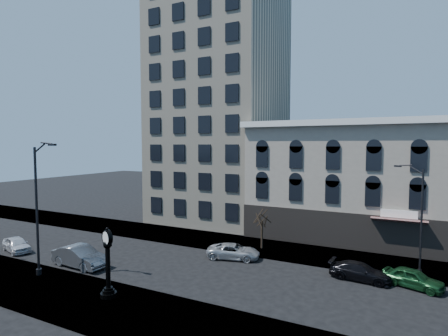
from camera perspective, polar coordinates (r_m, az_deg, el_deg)
The scene contains 14 objects.
ground at distance 30.15m, azimuth -7.08°, elevation -15.70°, with size 160.00×160.00×0.00m, color black.
sidewalk_far at distance 36.74m, azimuth 0.01°, elevation -11.98°, with size 160.00×6.00×0.12m, color gray.
sidewalk_near at distance 24.38m, azimuth -18.30°, elevation -20.60°, with size 160.00×6.00×0.12m, color gray.
cream_tower at distance 48.71m, azimuth -0.71°, elevation 14.77°, with size 15.90×15.40×42.50m.
victorian_row at distance 39.89m, azimuth 20.98°, elevation -2.28°, with size 22.60×11.19×12.50m.
street_clock at distance 24.78m, azimuth -18.42°, elevation -14.87°, with size 1.04×1.04×4.61m.
street_lamp_near at distance 29.21m, azimuth -27.53°, elevation -0.81°, with size 2.68×0.41×10.34m.
street_lamp_far at distance 30.63m, azimuth 28.59°, elevation -3.15°, with size 2.08×1.10×8.58m.
bare_tree_far at distance 33.92m, azimuth 6.22°, elevation -7.67°, with size 2.47×2.47×4.25m.
car_near_a at distance 38.95m, azimuth -30.77°, elevation -10.67°, with size 1.60×3.98×1.36m, color silver.
car_near_b at distance 32.02m, azimuth -22.45°, elevation -13.20°, with size 1.80×5.16×1.70m, color #595B60.
car_far_a at distance 31.73m, azimuth 1.56°, elevation -13.45°, with size 2.14×4.64×1.29m, color #A5A8AD.
car_far_b at distance 28.90m, azimuth 21.36°, elevation -15.47°, with size 1.80×4.43×1.28m, color black.
car_far_c at distance 29.01m, azimuth 28.49°, elevation -15.53°, with size 1.59×3.96×1.35m, color #143F1E.
Camera 1 is at (15.83, -23.61, 10.06)m, focal length 28.00 mm.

